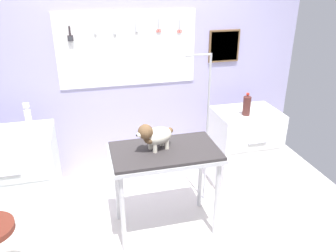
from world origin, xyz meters
TOP-DOWN VIEW (x-y plane):
  - ground at (0.00, 0.00)m, footprint 4.40×4.00m
  - rear_wall_panel at (0.01, 1.28)m, footprint 4.00×0.11m
  - grooming_table at (0.11, 0.12)m, footprint 0.96×0.56m
  - grooming_arm at (0.60, 0.43)m, footprint 0.30×0.11m
  - dog at (0.02, 0.14)m, footprint 0.35×0.24m
  - counter_left at (-1.26, 0.61)m, footprint 0.80×0.58m
  - cabinet_right at (1.15, 0.65)m, footprint 0.68×0.54m
  - shampoo_bottle at (-1.07, 0.77)m, footprint 0.06×0.06m
  - soda_bottle at (1.09, 0.56)m, footprint 0.08×0.08m

SIDE VIEW (x-z plane):
  - ground at x=0.00m, z-range -0.04..0.00m
  - cabinet_right at x=1.15m, z-range 0.00..0.89m
  - counter_left at x=-1.26m, z-range 0.00..0.92m
  - grooming_table at x=0.11m, z-range 0.32..1.16m
  - grooming_arm at x=0.60m, z-range -0.05..1.54m
  - dog at x=0.02m, z-range 0.85..1.11m
  - soda_bottle at x=1.09m, z-range 0.88..1.12m
  - shampoo_bottle at x=-1.07m, z-range 0.90..1.13m
  - rear_wall_panel at x=0.01m, z-range 0.01..2.31m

